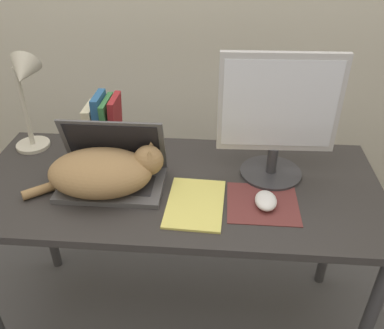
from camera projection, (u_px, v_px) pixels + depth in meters
desk at (177, 201)px, 1.46m from camera, size 1.42×0.63×0.74m
laptop at (113, 172)px, 1.39m from camera, size 0.35×0.23×0.23m
cat at (104, 172)px, 1.34m from camera, size 0.46×0.25×0.15m
external_monitor at (278, 117)px, 1.34m from camera, size 0.40×0.22×0.44m
mousepad at (263, 203)px, 1.32m from camera, size 0.23×0.21×0.00m
computer_mouse at (266, 201)px, 1.30m from camera, size 0.07×0.10×0.04m
book_row at (104, 125)px, 1.55m from camera, size 0.13×0.15×0.23m
desk_lamp at (25, 88)px, 1.45m from camera, size 0.17×0.17×0.40m
notepad at (195, 203)px, 1.31m from camera, size 0.19×0.27×0.01m
webcam at (150, 133)px, 1.62m from camera, size 0.05×0.05×0.07m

